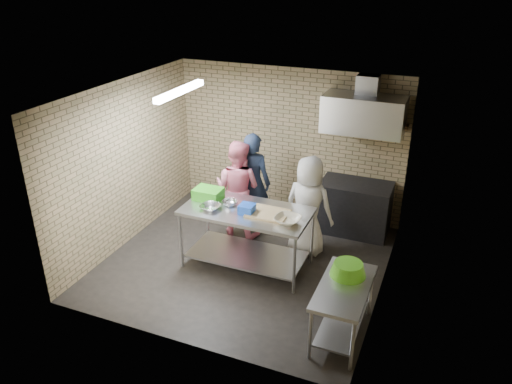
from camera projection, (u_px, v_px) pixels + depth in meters
floor at (245, 261)px, 7.95m from camera, size 4.20×4.20×0.00m
ceiling at (244, 93)px, 6.81m from camera, size 4.20×4.20×0.00m
back_wall at (289, 142)px, 9.05m from camera, size 4.20×0.06×2.70m
front_wall at (174, 250)px, 5.70m from camera, size 4.20×0.06×2.70m
left_wall at (126, 164)px, 8.10m from camera, size 0.06×4.00×2.70m
right_wall at (389, 208)px, 6.65m from camera, size 0.06×4.00×2.70m
prep_table at (247, 238)px, 7.68m from camera, size 1.92×0.96×0.96m
side_counter at (342, 311)px, 6.25m from camera, size 0.60×1.20×0.75m
stove at (354, 208)px, 8.67m from camera, size 1.20×0.70×0.90m
range_hood at (364, 114)px, 8.02m from camera, size 1.30×0.60×0.60m
hood_duct at (368, 84)px, 7.96m from camera, size 0.35×0.30×0.30m
wall_shelf at (383, 124)px, 8.15m from camera, size 0.80×0.20×0.04m
fluorescent_fixture at (180, 91)px, 7.18m from camera, size 0.10×1.25×0.08m
green_crate at (208, 194)px, 7.78m from camera, size 0.43×0.32×0.17m
blue_tub at (247, 209)px, 7.34m from camera, size 0.21×0.21×0.14m
cutting_board at (268, 213)px, 7.33m from camera, size 0.59×0.45×0.03m
mixing_bowl_a at (210, 207)px, 7.46m from camera, size 0.33×0.33×0.07m
mixing_bowl_b at (230, 203)px, 7.60m from camera, size 0.25×0.25×0.07m
ceramic_bowl at (288, 220)px, 7.09m from camera, size 0.41×0.41×0.09m
green_basin at (348, 269)px, 6.27m from camera, size 0.46×0.46×0.17m
bottle_red at (369, 116)px, 8.19m from camera, size 0.07×0.07×0.18m
bottle_green at (393, 119)px, 8.06m from camera, size 0.06×0.06×0.15m
man_navy at (253, 182)px, 8.58m from camera, size 0.65×0.43×1.77m
woman_pink at (238, 189)px, 8.44m from camera, size 0.86×0.69×1.69m
woman_white at (308, 206)px, 7.90m from camera, size 0.86×0.62×1.64m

